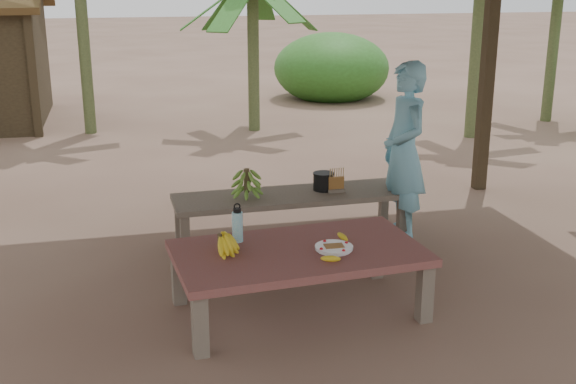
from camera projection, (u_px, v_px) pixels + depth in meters
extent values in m
plane|color=brown|center=(296.00, 291.00, 5.76)|extent=(80.00, 80.00, 0.00)
cube|color=black|center=(487.00, 74.00, 8.13)|extent=(0.13, 0.13, 2.70)
cube|color=brown|center=(200.00, 325.00, 4.71)|extent=(0.11, 0.11, 0.44)
cube|color=brown|center=(425.00, 293.00, 5.19)|extent=(0.11, 0.11, 0.44)
cube|color=brown|center=(179.00, 276.00, 5.48)|extent=(0.11, 0.11, 0.44)
cube|color=brown|center=(376.00, 252.00, 5.96)|extent=(0.11, 0.11, 0.44)
cube|color=maroon|center=(299.00, 253.00, 5.26)|extent=(1.87, 1.13, 0.06)
cube|color=brown|center=(185.00, 237.00, 6.36)|extent=(0.08, 0.08, 0.40)
cube|color=brown|center=(402.00, 218.00, 6.86)|extent=(0.08, 0.08, 0.40)
cube|color=brown|center=(179.00, 220.00, 6.79)|extent=(0.08, 0.08, 0.40)
cube|color=brown|center=(384.00, 204.00, 7.29)|extent=(0.08, 0.08, 0.40)
cube|color=brown|center=(291.00, 196.00, 6.76)|extent=(2.21, 0.64, 0.05)
cylinder|color=white|center=(334.00, 249.00, 5.23)|extent=(0.26, 0.26, 0.01)
cylinder|color=white|center=(334.00, 247.00, 5.23)|extent=(0.28, 0.28, 0.02)
cube|color=brown|center=(334.00, 247.00, 5.23)|extent=(0.14, 0.10, 0.02)
ellipsoid|color=yellow|center=(331.00, 259.00, 5.02)|extent=(0.15, 0.06, 0.04)
ellipsoid|color=yellow|center=(343.00, 237.00, 5.44)|extent=(0.09, 0.14, 0.04)
cylinder|color=#41B5CD|center=(237.00, 227.00, 5.38)|extent=(0.08, 0.08, 0.23)
cylinder|color=black|center=(237.00, 210.00, 5.34)|extent=(0.06, 0.06, 0.03)
torus|color=black|center=(237.00, 206.00, 5.33)|extent=(0.05, 0.01, 0.05)
cylinder|color=black|center=(323.00, 182.00, 6.85)|extent=(0.19, 0.19, 0.16)
imported|color=#6EB7D1|center=(404.00, 152.00, 6.71)|extent=(0.41, 0.62, 1.68)
cylinder|color=#596638|center=(477.00, 39.00, 10.79)|extent=(0.18, 0.18, 3.01)
cylinder|color=#596638|center=(253.00, 55.00, 11.37)|extent=(0.18, 0.18, 2.40)
cylinder|color=#596638|center=(83.00, 26.00, 11.02)|extent=(0.18, 0.18, 3.35)
cylinder|color=#596638|center=(554.00, 36.00, 12.06)|extent=(0.18, 0.18, 2.87)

